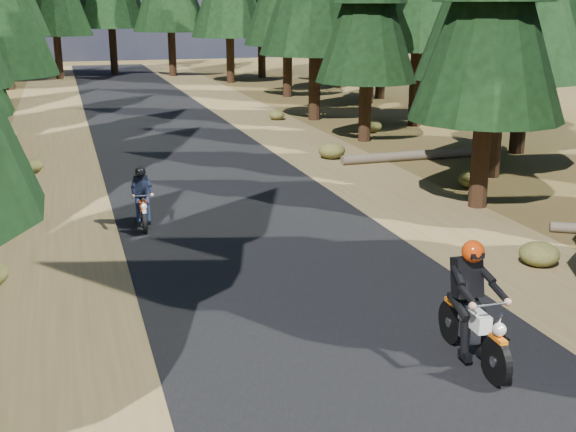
% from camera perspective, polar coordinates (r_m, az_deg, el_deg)
% --- Properties ---
extents(ground, '(120.00, 120.00, 0.00)m').
position_cam_1_polar(ground, '(12.92, 1.99, -6.48)').
color(ground, '#463619').
rests_on(ground, ground).
extents(road, '(6.00, 100.00, 0.01)m').
position_cam_1_polar(road, '(17.44, -3.42, -0.37)').
color(road, black).
rests_on(road, ground).
extents(shoulder_l, '(3.20, 100.00, 0.01)m').
position_cam_1_polar(shoulder_l, '(17.00, -18.65, -1.68)').
color(shoulder_l, brown).
rests_on(shoulder_l, ground).
extents(shoulder_r, '(3.20, 100.00, 0.01)m').
position_cam_1_polar(shoulder_r, '(19.02, 10.15, 0.80)').
color(shoulder_r, brown).
rests_on(shoulder_r, ground).
extents(log_near, '(5.00, 0.41, 0.32)m').
position_cam_1_polar(log_near, '(24.62, 9.71, 4.72)').
color(log_near, '#4C4233').
rests_on(log_near, ground).
extents(understory_shrubs, '(15.57, 30.48, 0.60)m').
position_cam_1_polar(understory_shrubs, '(18.25, -1.97, 1.25)').
color(understory_shrubs, '#474C1E').
rests_on(understory_shrubs, ground).
extents(rider_lead, '(0.69, 2.04, 1.80)m').
position_cam_1_polar(rider_lead, '(10.79, 14.47, -8.28)').
color(rider_lead, silver).
rests_on(rider_lead, road).
extents(rider_follow, '(0.54, 1.61, 1.42)m').
position_cam_1_polar(rider_follow, '(17.09, -11.41, 0.64)').
color(rider_follow, '#A7250B').
rests_on(rider_follow, road).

